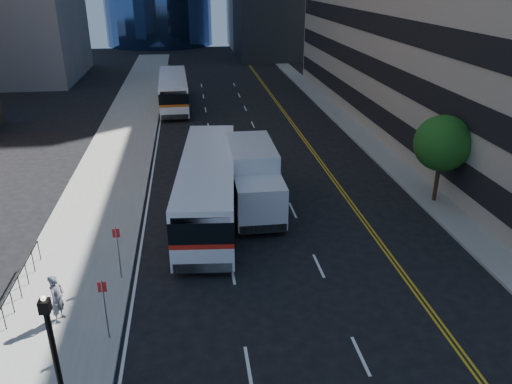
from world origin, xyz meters
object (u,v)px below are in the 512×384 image
bus_front (208,185)px  box_truck (254,178)px  street_tree (443,143)px  bus_rear (173,90)px  lamp_post (56,361)px  pedestrian (57,298)px

bus_front → box_truck: bearing=19.9°
street_tree → bus_rear: bearing=121.4°
lamp_post → bus_front: 14.79m
lamp_post → bus_front: (4.74, 13.98, -0.90)m
lamp_post → pedestrian: size_ratio=2.32×
street_tree → pedestrian: street_tree is taller
bus_front → bus_rear: bearing=100.4°
street_tree → pedestrian: (-19.39, -8.67, -2.51)m
pedestrian → bus_rear: bearing=10.4°
box_truck → pedestrian: box_truck is taller
box_truck → pedestrian: 12.79m
street_tree → bus_front: bearing=-179.9°
lamp_post → pedestrian: 5.73m
lamp_post → bus_rear: (2.40, 39.53, -1.00)m
bus_front → bus_rear: size_ratio=1.07×
street_tree → bus_front: size_ratio=0.39×
bus_rear → pedestrian: bus_rear is taller
bus_front → lamp_post: bearing=-103.6°
street_tree → box_truck: 10.84m
street_tree → lamp_post: size_ratio=1.12×
bus_rear → box_truck: size_ratio=1.66×
bus_front → pedestrian: (-6.13, -8.65, -0.69)m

